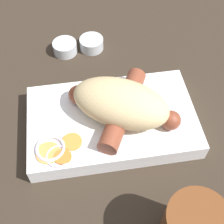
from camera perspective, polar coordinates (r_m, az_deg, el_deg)
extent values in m
plane|color=#33281E|center=(0.51, 0.00, -2.73)|extent=(3.00, 3.00, 0.00)
cube|color=white|center=(0.50, 0.00, -1.74)|extent=(0.26, 0.16, 0.03)
ellipsoid|color=#DBBC84|center=(0.46, 1.53, 1.92)|extent=(0.17, 0.14, 0.06)
cylinder|color=brown|center=(0.48, 2.00, 0.91)|extent=(0.10, 0.15, 0.03)
sphere|color=brown|center=(0.49, -6.28, 3.17)|extent=(0.03, 0.03, 0.03)
sphere|color=brown|center=(0.47, 10.71, -1.50)|extent=(0.03, 0.03, 0.03)
cylinder|color=#F99E4C|center=(0.46, -11.59, -7.33)|extent=(0.05, 0.05, 0.00)
cylinder|color=orange|center=(0.46, -7.31, -5.42)|extent=(0.03, 0.03, 0.00)
cylinder|color=orange|center=(0.45, -8.96, -8.10)|extent=(0.03, 0.03, 0.00)
torus|color=silver|center=(0.46, -11.22, -6.53)|extent=(0.04, 0.04, 0.01)
torus|color=silver|center=(0.45, -9.80, -8.00)|extent=(0.04, 0.04, 0.00)
cylinder|color=silver|center=(0.63, -3.76, 12.36)|extent=(0.05, 0.05, 0.02)
cylinder|color=#4C662D|center=(0.63, -3.73, 11.94)|extent=(0.04, 0.04, 0.01)
cylinder|color=silver|center=(0.62, -8.60, 11.59)|extent=(0.05, 0.05, 0.02)
cylinder|color=white|center=(0.63, -8.53, 11.16)|extent=(0.04, 0.04, 0.01)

